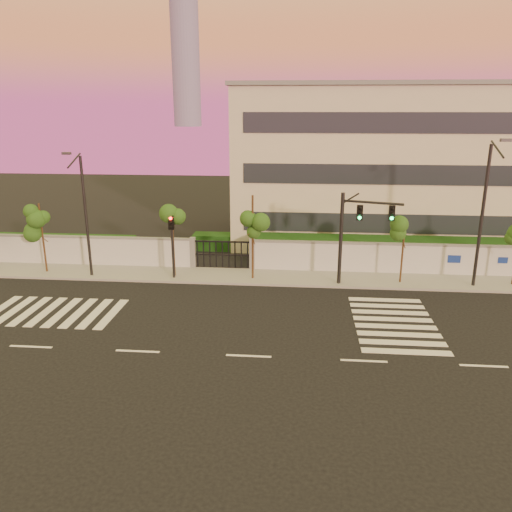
% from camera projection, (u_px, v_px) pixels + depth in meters
% --- Properties ---
extents(ground, '(120.00, 120.00, 0.00)m').
position_uv_depth(ground, '(249.00, 356.00, 21.91)').
color(ground, black).
rests_on(ground, ground).
extents(sidewalk, '(60.00, 3.00, 0.15)m').
position_uv_depth(sidewalk, '(265.00, 277.00, 31.91)').
color(sidewalk, gray).
rests_on(sidewalk, ground).
extents(perimeter_wall, '(60.00, 0.36, 2.20)m').
position_uv_depth(perimeter_wall, '(269.00, 256.00, 33.05)').
color(perimeter_wall, '#B7BABF').
rests_on(perimeter_wall, ground).
extents(hedge_row, '(41.00, 4.25, 1.80)m').
position_uv_depth(hedge_row, '(286.00, 248.00, 35.64)').
color(hedge_row, '#15330F').
rests_on(hedge_row, ground).
extents(institutional_building, '(24.40, 12.40, 12.25)m').
position_uv_depth(institutional_building, '(387.00, 163.00, 40.37)').
color(institutional_building, beige).
rests_on(institutional_building, ground).
extents(distant_skyscraper, '(16.00, 16.00, 118.00)m').
position_uv_depth(distant_skyscraper, '(184.00, 11.00, 277.05)').
color(distant_skyscraper, slate).
rests_on(distant_skyscraper, ground).
extents(road_markings, '(57.00, 7.62, 0.02)m').
position_uv_depth(road_markings, '(226.00, 320.00, 25.63)').
color(road_markings, silver).
rests_on(road_markings, ground).
extents(street_tree_b, '(1.47, 1.17, 4.67)m').
position_uv_depth(street_tree_b, '(41.00, 222.00, 31.88)').
color(street_tree_b, '#382314').
rests_on(street_tree_b, ground).
extents(street_tree_c, '(1.56, 1.24, 4.74)m').
position_uv_depth(street_tree_c, '(173.00, 225.00, 31.08)').
color(street_tree_c, '#382314').
rests_on(street_tree_c, ground).
extents(street_tree_d, '(1.59, 1.27, 5.42)m').
position_uv_depth(street_tree_d, '(253.00, 218.00, 30.44)').
color(street_tree_d, '#382314').
rests_on(street_tree_d, ground).
extents(street_tree_e, '(1.41, 1.13, 4.09)m').
position_uv_depth(street_tree_e, '(404.00, 237.00, 29.99)').
color(street_tree_e, '#382314').
rests_on(street_tree_e, ground).
extents(traffic_signal_main, '(3.57, 1.15, 5.73)m').
position_uv_depth(traffic_signal_main, '(354.00, 228.00, 29.55)').
color(traffic_signal_main, black).
rests_on(traffic_signal_main, ground).
extents(traffic_signal_secondary, '(0.33, 0.33, 4.30)m').
position_uv_depth(traffic_signal_secondary, '(172.00, 238.00, 30.89)').
color(traffic_signal_secondary, black).
rests_on(traffic_signal_secondary, ground).
extents(streetlight_west, '(0.48, 1.94, 8.07)m').
position_uv_depth(streetlight_west, '(84.00, 211.00, 30.75)').
color(streetlight_west, black).
rests_on(streetlight_west, ground).
extents(streetlight_east, '(0.53, 2.15, 8.94)m').
position_uv_depth(streetlight_east, '(484.00, 210.00, 28.73)').
color(streetlight_east, black).
rests_on(streetlight_east, ground).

